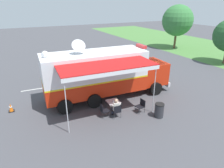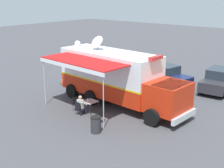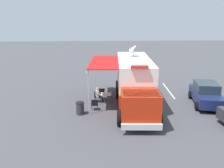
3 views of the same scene
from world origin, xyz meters
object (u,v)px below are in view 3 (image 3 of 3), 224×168
Objects in this scene: trash_bin at (80,108)px; car_behind_truck at (206,94)px; seated_responder at (99,94)px; folding_table at (106,95)px; traffic_cone at (133,79)px; folding_chair_at_table at (96,96)px; water_bottle at (104,92)px; folding_chair_beside_table at (102,93)px; folding_chair_spare_by_truck at (95,104)px; command_truck at (134,80)px.

car_behind_truck is (-9.68, -1.45, 0.42)m from trash_bin.
seated_responder is 1.37× the size of trash_bin.
folding_table reaches higher than traffic_cone.
folding_chair_at_table is 0.19× the size of car_behind_truck.
trash_bin is at bearing 8.51° from car_behind_truck.
water_bottle is 0.05× the size of car_behind_truck.
folding_chair_beside_table and folding_chair_spare_by_truck have the same top height.
folding_chair_beside_table reaches higher than folding_table.
seated_responder reaches higher than water_bottle.
folding_chair_beside_table is (0.21, -0.78, -0.32)m from water_bottle.
command_truck is 2.54m from folding_table.
trash_bin is 9.79m from car_behind_truck.
folding_chair_beside_table is at bearing -116.65° from trash_bin.
folding_chair_spare_by_truck is 0.19× the size of car_behind_truck.
command_truck is 2.15× the size of car_behind_truck.
folding_chair_at_table is 1.74m from folding_chair_spare_by_truck.
folding_chair_spare_by_truck is (0.75, 1.66, -0.32)m from water_bottle.
command_truck is 10.56× the size of trash_bin.
folding_chair_at_table is (2.96, -0.59, -1.43)m from command_truck.
water_bottle reaches higher than trash_bin.
water_bottle is 0.74m from folding_chair_at_table.
folding_table is 6.72m from traffic_cone.
folding_chair_beside_table is 0.19× the size of car_behind_truck.
folding_chair_at_table is (0.80, -0.15, -0.16)m from folding_table.
water_bottle is 6.73m from traffic_cone.
trash_bin is at bearing 65.33° from folding_chair_at_table.
folding_chair_at_table is at bearing 57.08° from folding_chair_beside_table.
folding_chair_spare_by_truck is at bearing -146.90° from trash_bin.
folding_chair_spare_by_truck is 1.20m from trash_bin.
folding_chair_spare_by_truck is 0.96× the size of trash_bin.
seated_responder is 8.44m from car_behind_truck.
trash_bin reaches higher than folding_chair_spare_by_truck.
car_behind_truck is at bearing 173.65° from seated_responder.
car_behind_truck reaches higher than folding_chair_at_table.
folding_chair_at_table is 1.00× the size of folding_chair_beside_table.
traffic_cone is (-3.78, -5.86, -0.23)m from folding_chair_at_table.
seated_responder is 6.89m from traffic_cone.
folding_table is 1.46× the size of traffic_cone.
trash_bin is (1.90, 2.24, -0.22)m from folding_table.
seated_responder is 0.28× the size of car_behind_truck.
folding_table is at bearing 169.18° from folding_chair_at_table.
folding_table is 0.63m from seated_responder.
water_bottle is at bearing 171.75° from seated_responder.
folding_chair_at_table is (0.66, -0.08, -0.32)m from water_bottle.
folding_chair_at_table is at bearing 57.19° from traffic_cone.
car_behind_truck reaches higher than folding_table.
folding_table is 2.94m from trash_bin.
folding_chair_spare_by_truck is at bearing 63.00° from traffic_cone.
folding_chair_at_table is at bearing -6.83° from water_bottle.
traffic_cone is at bearing -117.69° from water_bottle.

